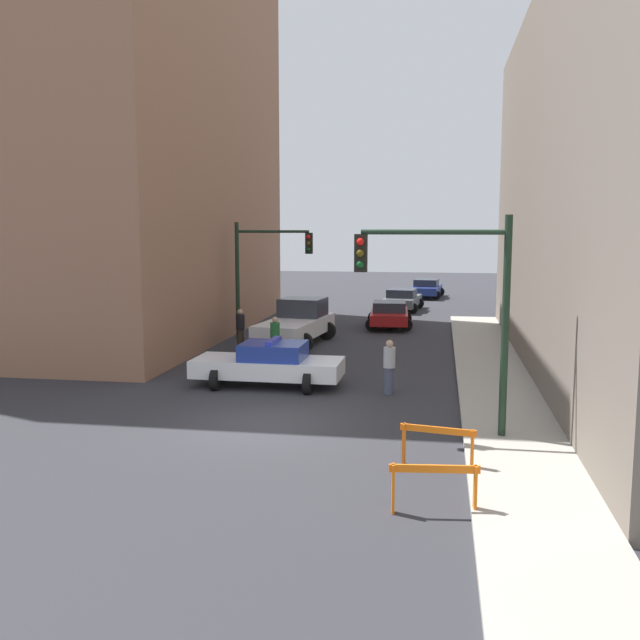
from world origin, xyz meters
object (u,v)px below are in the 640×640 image
Objects in this scene: parked_car_mid at (402,299)px; barrier_front at (434,480)px; traffic_light_far at (262,264)px; police_car at (269,364)px; pedestrian_corner at (240,328)px; parked_car_near at (389,314)px; pedestrian_sidewalk at (389,366)px; parked_car_far at (426,288)px; pedestrian_crossing at (275,338)px; barrier_mid at (438,440)px; traffic_light_near at (455,292)px; white_truck at (297,323)px.

parked_car_mid is 2.80× the size of barrier_front.
traffic_light_far is 1.10× the size of police_car.
traffic_light_far is 3.13× the size of pedestrian_corner.
pedestrian_sidewalk is (1.00, -14.18, 0.19)m from parked_car_near.
pedestrian_corner is (-5.86, -14.40, 0.19)m from parked_car_mid.
pedestrian_crossing reaches higher than parked_car_far.
police_car is 2.98× the size of barrier_mid.
barrier_mid is at bearing -141.88° from police_car.
traffic_light_near is 1.17× the size of parked_car_far.
pedestrian_crossing is (-6.44, 8.93, -2.67)m from traffic_light_near.
police_car is 7.02m from pedestrian_corner.
parked_car_mid is 2.82× the size of barrier_mid.
pedestrian_corner is (-1.97, 2.17, 0.00)m from pedestrian_crossing.
police_car is at bearing -92.55° from parked_car_mid.
barrier_front is at bearing -80.03° from parked_car_mid.
traffic_light_near is 33.61m from parked_car_far.
traffic_light_far is at bearing 59.09° from pedestrian_crossing.
parked_car_near is (-2.81, 18.38, -2.86)m from traffic_light_near.
traffic_light_near is at bearing -78.43° from parked_car_mid.
pedestrian_crossing is (-3.89, -16.57, 0.19)m from parked_car_mid.
pedestrian_sidewalk is at bearing -85.53° from parked_car_far.
barrier_front is (-0.38, -4.69, -2.91)m from traffic_light_near.
traffic_light_near is at bearing -82.31° from parked_car_far.
pedestrian_crossing reaches higher than parked_car_mid.
white_truck reaches higher than pedestrian_sidewalk.
police_car is 0.84× the size of white_truck.
white_truck reaches higher than police_car.
pedestrian_crossing is at bearing 113.98° from barrier_front.
white_truck reaches higher than pedestrian_crossing.
barrier_mid is at bearing -98.34° from traffic_light_near.
parked_car_far is at bearing -34.70° from pedestrian_sidewalk.
police_car is at bearing 140.39° from traffic_light_near.
traffic_light_near reaches higher than pedestrian_sidewalk.
parked_car_mid is (0.25, 7.12, 0.00)m from parked_car_near.
traffic_light_far reaches higher than police_car.
police_car is at bearing -130.45° from pedestrian_crossing.
pedestrian_corner is 1.00× the size of pedestrian_sidewalk.
parked_car_near reaches higher than barrier_front.
barrier_mid is at bearing 52.88° from pedestrian_corner.
pedestrian_crossing is 14.91m from barrier_front.
traffic_light_near reaches higher than white_truck.
pedestrian_crossing reaches higher than barrier_mid.
pedestrian_sidewalk is (0.75, -21.30, 0.19)m from parked_car_mid.
parked_car_near is 2.65× the size of pedestrian_sidewalk.
parked_car_mid is at bearing 94.12° from barrier_front.
barrier_mid is (-0.33, -2.27, -2.91)m from traffic_light_near.
white_truck is 3.38× the size of pedestrian_sidewalk.
pedestrian_sidewalk is at bearing 102.81° from barrier_mid.
traffic_light_near is 1.10× the size of police_car.
barrier_mid is (2.22, -27.77, -0.06)m from parked_car_mid.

